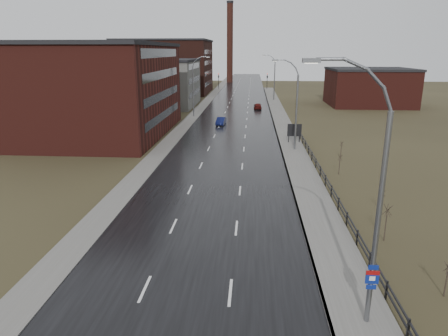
# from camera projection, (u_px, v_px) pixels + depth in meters

# --- Properties ---
(road) EXTENTS (14.00, 300.00, 0.06)m
(road) POSITION_uv_depth(u_px,v_px,m) (234.00, 119.00, 74.83)
(road) COLOR black
(road) RESTS_ON ground
(sidewalk_right) EXTENTS (3.20, 180.00, 0.18)m
(sidewalk_right) POSITION_uv_depth(u_px,v_px,m) (294.00, 152.00, 50.31)
(sidewalk_right) COLOR #595651
(sidewalk_right) RESTS_ON ground
(curb_right) EXTENTS (0.16, 180.00, 0.18)m
(curb_right) POSITION_uv_depth(u_px,v_px,m) (281.00, 151.00, 50.42)
(curb_right) COLOR slate
(curb_right) RESTS_ON ground
(sidewalk_left) EXTENTS (2.40, 260.00, 0.12)m
(sidewalk_left) POSITION_uv_depth(u_px,v_px,m) (191.00, 118.00, 75.38)
(sidewalk_left) COLOR #595651
(sidewalk_left) RESTS_ON ground
(warehouse_near) EXTENTS (22.44, 28.56, 13.50)m
(warehouse_near) POSITION_uv_depth(u_px,v_px,m) (91.00, 89.00, 59.99)
(warehouse_near) COLOR #471914
(warehouse_near) RESTS_ON ground
(warehouse_mid) EXTENTS (16.32, 20.40, 10.50)m
(warehouse_mid) POSITION_uv_depth(u_px,v_px,m) (160.00, 83.00, 91.79)
(warehouse_mid) COLOR slate
(warehouse_mid) RESTS_ON ground
(warehouse_far) EXTENTS (26.52, 24.48, 15.50)m
(warehouse_far) POSITION_uv_depth(u_px,v_px,m) (166.00, 66.00, 120.13)
(warehouse_far) COLOR #331611
(warehouse_far) RESTS_ON ground
(building_right) EXTENTS (18.36, 16.32, 8.50)m
(building_right) POSITION_uv_depth(u_px,v_px,m) (369.00, 87.00, 92.65)
(building_right) COLOR #471914
(building_right) RESTS_ON ground
(smokestack) EXTENTS (2.70, 2.70, 30.70)m
(smokestack) POSITION_uv_depth(u_px,v_px,m) (230.00, 42.00, 156.98)
(smokestack) COLOR #331611
(smokestack) RESTS_ON ground
(streetlight_main) EXTENTS (3.91, 0.29, 12.11)m
(streetlight_main) POSITION_uv_depth(u_px,v_px,m) (372.00, 203.00, 17.05)
(streetlight_main) COLOR slate
(streetlight_main) RESTS_ON ground
(streetlight_right_mid) EXTENTS (3.36, 0.28, 11.35)m
(streetlight_right_mid) POSITION_uv_depth(u_px,v_px,m) (294.00, 105.00, 49.65)
(streetlight_right_mid) COLOR slate
(streetlight_right_mid) RESTS_ON ground
(streetlight_left) EXTENTS (3.36, 0.28, 11.35)m
(streetlight_left) POSITION_uv_depth(u_px,v_px,m) (195.00, 86.00, 75.62)
(streetlight_left) COLOR slate
(streetlight_left) RESTS_ON ground
(streetlight_right_far) EXTENTS (3.36, 0.28, 11.35)m
(streetlight_right_far) POSITION_uv_depth(u_px,v_px,m) (273.00, 77.00, 101.32)
(streetlight_right_far) COLOR slate
(streetlight_right_far) RESTS_ON ground
(guardrail) EXTENTS (0.10, 53.05, 1.10)m
(guardrail) POSITION_uv_depth(u_px,v_px,m) (333.00, 192.00, 34.05)
(guardrail) COLOR black
(guardrail) RESTS_ON ground
(shrub_b) EXTENTS (0.47, 0.49, 1.96)m
(shrub_b) POSITION_uv_depth(u_px,v_px,m) (447.00, 279.00, 20.56)
(shrub_b) COLOR #382D23
(shrub_b) RESTS_ON ground
(shrub_c) EXTENTS (0.62, 0.65, 2.61)m
(shrub_c) POSITION_uv_depth(u_px,v_px,m) (386.00, 222.00, 26.54)
(shrub_c) COLOR #382D23
(shrub_c) RESTS_ON ground
(shrub_d) EXTENTS (0.43, 0.45, 1.80)m
(shrub_d) POSITION_uv_depth(u_px,v_px,m) (382.00, 200.00, 31.63)
(shrub_d) COLOR #382D23
(shrub_d) RESTS_ON ground
(shrub_e) EXTENTS (0.51, 0.53, 2.13)m
(shrub_e) POSITION_uv_depth(u_px,v_px,m) (340.00, 164.00, 41.03)
(shrub_e) COLOR #382D23
(shrub_e) RESTS_ON ground
(shrub_f) EXTENTS (0.45, 0.47, 1.87)m
(shrub_f) POSITION_uv_depth(u_px,v_px,m) (341.00, 149.00, 48.09)
(shrub_f) COLOR #382D23
(shrub_f) RESTS_ON ground
(billboard) EXTENTS (1.92, 0.17, 2.76)m
(billboard) POSITION_uv_depth(u_px,v_px,m) (294.00, 131.00, 54.53)
(billboard) COLOR black
(billboard) RESTS_ON ground
(traffic_light_left) EXTENTS (0.58, 2.73, 5.30)m
(traffic_light_left) POSITION_uv_depth(u_px,v_px,m) (219.00, 75.00, 131.49)
(traffic_light_left) COLOR black
(traffic_light_left) RESTS_ON ground
(traffic_light_right) EXTENTS (0.58, 2.73, 5.30)m
(traffic_light_right) POSITION_uv_depth(u_px,v_px,m) (267.00, 75.00, 130.41)
(traffic_light_right) COLOR black
(traffic_light_right) RESTS_ON ground
(car_near) EXTENTS (1.66, 3.97, 1.28)m
(car_near) POSITION_uv_depth(u_px,v_px,m) (221.00, 121.00, 68.65)
(car_near) COLOR #0D1342
(car_near) RESTS_ON ground
(car_far) EXTENTS (1.72, 4.04, 1.36)m
(car_far) POSITION_uv_depth(u_px,v_px,m) (258.00, 106.00, 87.04)
(car_far) COLOR #50100D
(car_far) RESTS_ON ground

